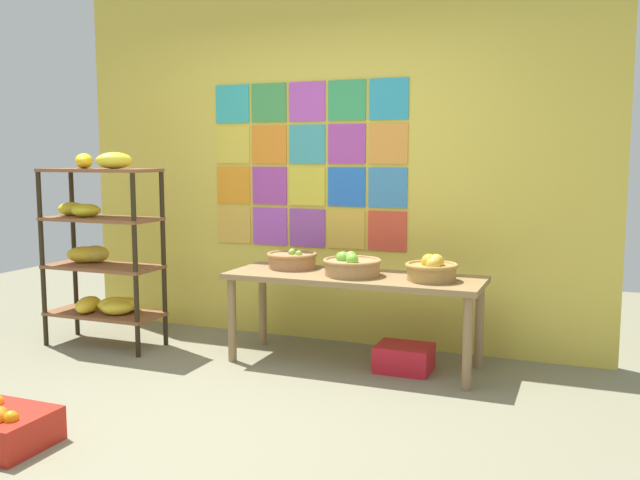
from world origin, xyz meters
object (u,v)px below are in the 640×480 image
object	(u,v)px
produce_crate_under_table	(404,358)
orange_crate_foreground	(3,427)
banana_shelf_unit	(101,247)
display_table	(354,285)
fruit_basket_left	(352,266)
fruit_basket_back_left	(432,269)
fruit_basket_back_right	(292,259)

from	to	relation	value
produce_crate_under_table	orange_crate_foreground	world-z (taller)	orange_crate_foreground
banana_shelf_unit	display_table	distance (m)	1.98
banana_shelf_unit	fruit_basket_left	xyz separation A→B (m)	(1.95, 0.20, -0.05)
display_table	produce_crate_under_table	distance (m)	0.60
banana_shelf_unit	fruit_basket_left	bearing A→B (deg)	5.87
fruit_basket_back_left	orange_crate_foreground	xyz separation A→B (m)	(-1.73, -1.92, -0.61)
fruit_basket_back_right	produce_crate_under_table	xyz separation A→B (m)	(0.88, -0.12, -0.61)
fruit_basket_back_right	orange_crate_foreground	bearing A→B (deg)	-108.24
fruit_basket_back_right	produce_crate_under_table	distance (m)	1.08
orange_crate_foreground	banana_shelf_unit	bearing A→B (deg)	114.15
produce_crate_under_table	orange_crate_foreground	size ratio (longest dim) A/B	0.84
display_table	orange_crate_foreground	bearing A→B (deg)	-121.57
display_table	produce_crate_under_table	size ratio (longest dim) A/B	4.78
display_table	produce_crate_under_table	bearing A→B (deg)	-1.09
fruit_basket_back_left	orange_crate_foreground	bearing A→B (deg)	-132.09
display_table	fruit_basket_back_left	distance (m)	0.57
banana_shelf_unit	produce_crate_under_table	xyz separation A→B (m)	(2.32, 0.22, -0.67)
fruit_basket_left	fruit_basket_back_right	distance (m)	0.53
banana_shelf_unit	fruit_basket_back_right	world-z (taller)	banana_shelf_unit
fruit_basket_left	produce_crate_under_table	size ratio (longest dim) A/B	1.09
display_table	banana_shelf_unit	bearing A→B (deg)	-173.27
fruit_basket_back_right	produce_crate_under_table	size ratio (longest dim) A/B	1.00
produce_crate_under_table	orange_crate_foreground	xyz separation A→B (m)	(-1.55, -1.93, 0.01)
produce_crate_under_table	fruit_basket_back_left	bearing A→B (deg)	-2.61
fruit_basket_left	fruit_basket_back_right	bearing A→B (deg)	164.45
fruit_basket_back_left	fruit_basket_left	world-z (taller)	fruit_basket_back_left
display_table	produce_crate_under_table	world-z (taller)	display_table
fruit_basket_back_left	banana_shelf_unit	bearing A→B (deg)	-175.07
fruit_basket_back_left	produce_crate_under_table	distance (m)	0.65
orange_crate_foreground	fruit_basket_back_left	bearing A→B (deg)	47.91
display_table	fruit_basket_back_left	bearing A→B (deg)	-1.59
banana_shelf_unit	produce_crate_under_table	size ratio (longest dim) A/B	4.00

